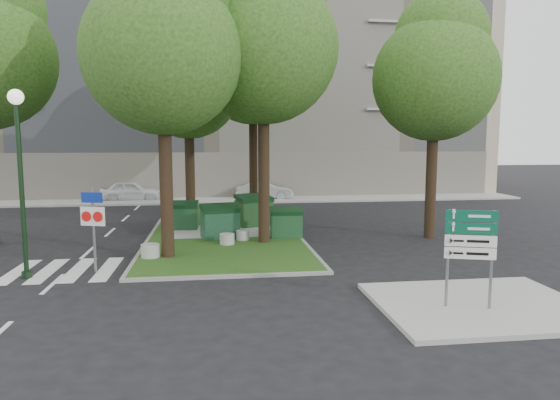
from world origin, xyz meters
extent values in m
plane|color=black|center=(0.00, 0.00, 0.00)|extent=(120.00, 120.00, 0.00)
cube|color=#244213|center=(0.50, 8.00, 0.06)|extent=(6.00, 16.00, 0.12)
cube|color=gray|center=(0.50, 8.00, 0.05)|extent=(6.30, 16.30, 0.10)
cube|color=#999993|center=(6.50, -3.50, 0.06)|extent=(5.00, 4.00, 0.12)
cube|color=#999993|center=(0.00, 18.50, 0.06)|extent=(42.00, 3.00, 0.12)
cube|color=silver|center=(-3.75, 1.50, 0.01)|extent=(5.00, 3.00, 0.01)
cube|color=tan|center=(0.00, 26.00, 8.00)|extent=(41.00, 12.00, 16.00)
cylinder|color=black|center=(-1.50, 2.50, 3.08)|extent=(0.44, 0.44, 6.16)
sphere|color=#1E4913|center=(-1.50, 2.50, 6.82)|extent=(5.20, 5.20, 5.20)
sphere|color=#1E4913|center=(-1.20, 2.70, 8.58)|extent=(3.90, 3.90, 3.90)
cylinder|color=black|center=(2.00, 4.50, 3.36)|extent=(0.44, 0.44, 6.72)
sphere|color=#1E4913|center=(2.00, 4.50, 7.44)|extent=(5.60, 5.60, 5.60)
cylinder|color=black|center=(-1.00, 9.00, 2.94)|extent=(0.44, 0.44, 5.88)
sphere|color=#1E4913|center=(-1.00, 9.00, 6.51)|extent=(4.80, 4.80, 4.80)
sphere|color=#1E4913|center=(-0.70, 9.20, 8.19)|extent=(3.60, 3.60, 3.60)
cylinder|color=black|center=(2.20, 12.00, 3.50)|extent=(0.44, 0.44, 7.00)
sphere|color=#1E4913|center=(2.20, 12.00, 7.75)|extent=(5.80, 5.80, 5.80)
sphere|color=#1E4913|center=(2.50, 12.20, 9.75)|extent=(4.35, 4.35, 4.35)
cylinder|color=black|center=(9.00, 5.00, 2.94)|extent=(0.44, 0.44, 5.88)
sphere|color=#1E4913|center=(9.00, 5.00, 6.51)|extent=(5.00, 5.00, 5.00)
sphere|color=#1E4913|center=(9.30, 5.20, 8.19)|extent=(3.75, 3.75, 3.75)
cube|color=#0F3818|center=(-1.29, 7.79, 0.63)|extent=(1.32, 0.92, 1.01)
cube|color=black|center=(-1.29, 7.79, 1.21)|extent=(1.37, 0.99, 0.29)
cube|color=#103920|center=(0.31, 5.54, 0.68)|extent=(1.61, 1.26, 1.12)
cube|color=black|center=(0.31, 5.54, 1.33)|extent=(1.67, 1.34, 0.32)
cube|color=#103611|center=(1.91, 8.19, 0.72)|extent=(1.78, 1.50, 1.19)
cube|color=black|center=(1.91, 8.19, 1.41)|extent=(1.86, 1.59, 0.34)
cube|color=#123A1A|center=(3.00, 5.42, 0.61)|extent=(1.28, 0.89, 0.99)
cube|color=black|center=(3.00, 5.42, 1.19)|extent=(1.33, 0.95, 0.28)
cylinder|color=#A4A39F|center=(-2.08, 2.44, 0.34)|extent=(0.63, 0.63, 0.45)
cylinder|color=#A09F9A|center=(0.55, 4.23, 0.32)|extent=(0.56, 0.56, 0.40)
cylinder|color=#A1A09B|center=(1.19, 5.00, 0.31)|extent=(0.52, 0.52, 0.37)
cylinder|color=yellow|center=(2.56, 13.43, 0.48)|extent=(0.41, 0.41, 0.71)
cylinder|color=black|center=(-5.46, 0.75, 2.49)|extent=(0.14, 0.14, 4.99)
cylinder|color=black|center=(-5.46, 0.75, 0.10)|extent=(0.30, 0.30, 0.20)
sphere|color=white|center=(-5.46, 0.75, 5.29)|extent=(0.44, 0.44, 0.44)
cylinder|color=slate|center=(-3.60, 1.20, 1.32)|extent=(0.11, 0.11, 2.65)
cube|color=navy|center=(-3.60, 1.20, 2.33)|extent=(0.67, 0.25, 0.32)
cube|color=white|center=(-3.60, 1.20, 1.75)|extent=(0.77, 0.28, 0.58)
cylinder|color=red|center=(-3.79, 1.20, 1.75)|extent=(0.31, 0.13, 0.32)
cylinder|color=red|center=(-3.41, 1.20, 1.75)|extent=(0.31, 0.13, 0.32)
cylinder|color=slate|center=(5.56, -3.60, 1.29)|extent=(0.09, 0.09, 2.34)
cylinder|color=slate|center=(6.50, -3.90, 1.29)|extent=(0.09, 0.09, 2.34)
cube|color=#094F35|center=(6.03, -3.75, 2.32)|extent=(1.12, 0.39, 0.27)
cube|color=#094F35|center=(6.03, -3.75, 2.02)|extent=(1.12, 0.39, 0.27)
cube|color=white|center=(6.03, -3.75, 1.73)|extent=(1.12, 0.39, 0.27)
cube|color=white|center=(6.03, -3.75, 1.43)|extent=(1.12, 0.39, 0.27)
imported|color=white|center=(-5.37, 19.50, 0.68)|extent=(4.02, 1.72, 1.35)
imported|color=#A5A9AD|center=(3.50, 18.98, 0.63)|extent=(3.95, 1.73, 1.26)
camera|label=1|loc=(0.08, -14.53, 4.09)|focal=32.00mm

